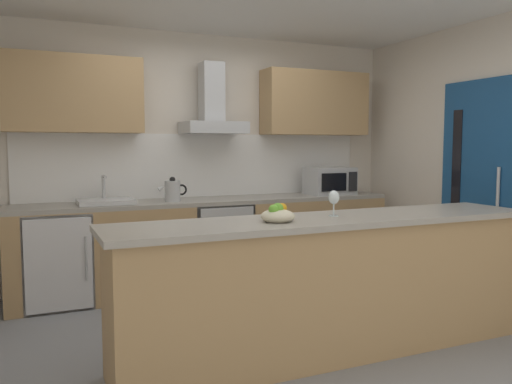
{
  "coord_description": "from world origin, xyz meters",
  "views": [
    {
      "loc": [
        -1.7,
        -3.53,
        1.44
      ],
      "look_at": [
        0.05,
        0.42,
        1.05
      ],
      "focal_mm": 36.26,
      "sensor_mm": 36.0,
      "label": 1
    }
  ],
  "objects_px": {
    "range_hood": "(213,111)",
    "wine_glass": "(334,198)",
    "oven": "(218,242)",
    "kettle": "(173,191)",
    "sink": "(106,201)",
    "fruit_bowl": "(278,215)",
    "refrigerator": "(57,259)",
    "microwave": "(330,181)"
  },
  "relations": [
    {
      "from": "fruit_bowl",
      "to": "oven",
      "type": "bearing_deg",
      "value": 81.45
    },
    {
      "from": "microwave",
      "to": "wine_glass",
      "type": "xyz_separation_m",
      "value": [
        -1.14,
        -1.88,
        0.03
      ]
    },
    {
      "from": "sink",
      "to": "wine_glass",
      "type": "relative_size",
      "value": 2.81
    },
    {
      "from": "microwave",
      "to": "kettle",
      "type": "distance_m",
      "value": 1.78
    },
    {
      "from": "kettle",
      "to": "wine_glass",
      "type": "xyz_separation_m",
      "value": [
        0.64,
        -1.87,
        0.07
      ]
    },
    {
      "from": "range_hood",
      "to": "kettle",
      "type": "bearing_deg",
      "value": -160.83
    },
    {
      "from": "refrigerator",
      "to": "sink",
      "type": "bearing_deg",
      "value": 1.8
    },
    {
      "from": "kettle",
      "to": "fruit_bowl",
      "type": "bearing_deg",
      "value": -84.96
    },
    {
      "from": "oven",
      "to": "range_hood",
      "type": "height_order",
      "value": "range_hood"
    },
    {
      "from": "microwave",
      "to": "range_hood",
      "type": "height_order",
      "value": "range_hood"
    },
    {
      "from": "sink",
      "to": "range_hood",
      "type": "xyz_separation_m",
      "value": [
        1.09,
        0.12,
        0.86
      ]
    },
    {
      "from": "oven",
      "to": "microwave",
      "type": "distance_m",
      "value": 1.43
    },
    {
      "from": "fruit_bowl",
      "to": "range_hood",
      "type": "bearing_deg",
      "value": 81.97
    },
    {
      "from": "wine_glass",
      "to": "fruit_bowl",
      "type": "height_order",
      "value": "wine_glass"
    },
    {
      "from": "kettle",
      "to": "range_hood",
      "type": "height_order",
      "value": "range_hood"
    },
    {
      "from": "sink",
      "to": "range_hood",
      "type": "bearing_deg",
      "value": 6.18
    },
    {
      "from": "oven",
      "to": "fruit_bowl",
      "type": "height_order",
      "value": "fruit_bowl"
    },
    {
      "from": "range_hood",
      "to": "wine_glass",
      "type": "xyz_separation_m",
      "value": [
        0.17,
        -2.03,
        -0.71
      ]
    },
    {
      "from": "microwave",
      "to": "sink",
      "type": "bearing_deg",
      "value": 179.07
    },
    {
      "from": "microwave",
      "to": "wine_glass",
      "type": "height_order",
      "value": "microwave"
    },
    {
      "from": "refrigerator",
      "to": "wine_glass",
      "type": "height_order",
      "value": "wine_glass"
    },
    {
      "from": "fruit_bowl",
      "to": "sink",
      "type": "bearing_deg",
      "value": 111.79
    },
    {
      "from": "microwave",
      "to": "sink",
      "type": "distance_m",
      "value": 2.41
    },
    {
      "from": "oven",
      "to": "refrigerator",
      "type": "distance_m",
      "value": 1.53
    },
    {
      "from": "range_hood",
      "to": "oven",
      "type": "bearing_deg",
      "value": -90.0
    },
    {
      "from": "oven",
      "to": "kettle",
      "type": "height_order",
      "value": "kettle"
    },
    {
      "from": "oven",
      "to": "sink",
      "type": "xyz_separation_m",
      "value": [
        -1.09,
        0.01,
        0.47
      ]
    },
    {
      "from": "oven",
      "to": "wine_glass",
      "type": "relative_size",
      "value": 4.5
    },
    {
      "from": "refrigerator",
      "to": "range_hood",
      "type": "distance_m",
      "value": 2.05
    },
    {
      "from": "oven",
      "to": "refrigerator",
      "type": "bearing_deg",
      "value": -179.9
    },
    {
      "from": "oven",
      "to": "refrigerator",
      "type": "relative_size",
      "value": 0.94
    },
    {
      "from": "refrigerator",
      "to": "sink",
      "type": "height_order",
      "value": "sink"
    },
    {
      "from": "kettle",
      "to": "fruit_bowl",
      "type": "relative_size",
      "value": 1.31
    },
    {
      "from": "sink",
      "to": "oven",
      "type": "bearing_deg",
      "value": -0.58
    },
    {
      "from": "wine_glass",
      "to": "sink",
      "type": "bearing_deg",
      "value": 123.39
    },
    {
      "from": "oven",
      "to": "kettle",
      "type": "relative_size",
      "value": 2.77
    },
    {
      "from": "microwave",
      "to": "sink",
      "type": "xyz_separation_m",
      "value": [
        -2.4,
        0.04,
        -0.12
      ]
    },
    {
      "from": "range_hood",
      "to": "wine_glass",
      "type": "bearing_deg",
      "value": -85.27
    },
    {
      "from": "oven",
      "to": "kettle",
      "type": "bearing_deg",
      "value": -175.9
    },
    {
      "from": "wine_glass",
      "to": "fruit_bowl",
      "type": "xyz_separation_m",
      "value": [
        -0.47,
        -0.08,
        -0.08
      ]
    },
    {
      "from": "microwave",
      "to": "refrigerator",
      "type": "bearing_deg",
      "value": 179.49
    },
    {
      "from": "refrigerator",
      "to": "sink",
      "type": "distance_m",
      "value": 0.67
    }
  ]
}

